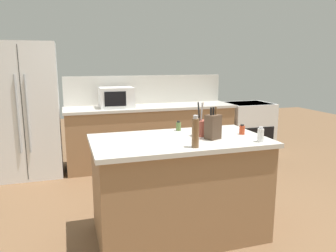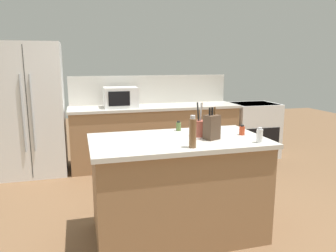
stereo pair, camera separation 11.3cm
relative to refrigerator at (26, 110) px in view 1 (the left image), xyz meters
The scene contains 13 objects.
ground_plane 2.87m from the refrigerator, 56.01° to the right, with size 14.00×14.00×0.00m, color brown.
back_counter_run 1.88m from the refrigerator, ahead, with size 2.65×0.66×0.94m.
wall_backsplash 1.85m from the refrigerator, ahead, with size 2.61×0.03×0.46m, color beige.
kitchen_island 2.75m from the refrigerator, 56.01° to the right, with size 1.59×0.89×0.94m.
refrigerator is the anchor object (origin of this frame).
range_oven 3.59m from the refrigerator, ahead, with size 0.76×0.65×0.92m.
microwave 1.29m from the refrigerator, ahead, with size 0.50×0.39×0.30m.
knife_block 2.96m from the refrigerator, 52.55° to the right, with size 0.16×0.15×0.29m.
utensil_crock 2.81m from the refrigerator, 51.85° to the right, with size 0.12×0.12×0.32m.
salt_shaker 3.35m from the refrigerator, 50.17° to the right, with size 0.05×0.05×0.13m.
spice_jar_oregano 2.51m from the refrigerator, 49.73° to the right, with size 0.05×0.05×0.10m.
spice_jar_paprika 3.12m from the refrigerator, 46.49° to the right, with size 0.05×0.05×0.10m.
pepper_grinder 3.00m from the refrigerator, 59.19° to the right, with size 0.06×0.06×0.27m.
Camera 1 is at (-0.97, -2.73, 1.63)m, focal length 35.00 mm.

